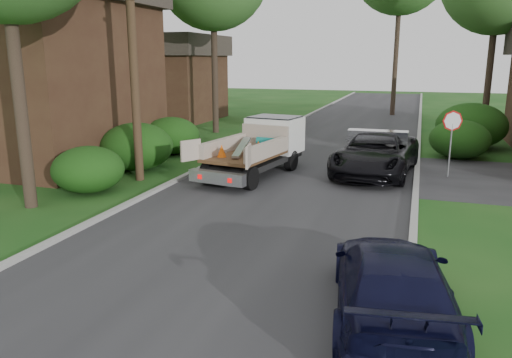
{
  "coord_description": "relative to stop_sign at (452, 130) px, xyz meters",
  "views": [
    {
      "loc": [
        4.03,
        -10.49,
        4.32
      ],
      "look_at": [
        0.03,
        1.74,
        1.2
      ],
      "focal_mm": 35.0,
      "sensor_mm": 36.0,
      "label": 1
    }
  ],
  "objects": [
    {
      "name": "curb_left",
      "position": [
        -9.3,
        1.0,
        -1.72
      ],
      "size": [
        0.2,
        90.0,
        0.12
      ],
      "primitive_type": "cube",
      "color": "#9E9E99",
      "rests_on": "ground"
    },
    {
      "name": "black_pickup",
      "position": [
        -2.64,
        -0.35,
        -0.98
      ],
      "size": [
        3.19,
        5.97,
        1.59
      ],
      "primitive_type": "imported",
      "rotation": [
        0.0,
        0.0,
        -0.1
      ],
      "color": "black",
      "rests_on": "ground"
    },
    {
      "name": "road",
      "position": [
        -5.2,
        1.0,
        -1.77
      ],
      "size": [
        8.0,
        90.0,
        0.02
      ],
      "primitive_type": "cube",
      "color": "#28282B",
      "rests_on": "ground"
    },
    {
      "name": "flatbed_truck",
      "position": [
        -6.81,
        -1.35,
        -0.65
      ],
      "size": [
        3.14,
        5.75,
        2.07
      ],
      "rotation": [
        0.0,
        0.0,
        -0.17
      ],
      "color": "black",
      "rests_on": "ground"
    },
    {
      "name": "house_left_near",
      "position": [
        -17.2,
        -2.0,
        2.5
      ],
      "size": [
        9.72,
        8.64,
        8.4
      ],
      "color": "#3D2419",
      "rests_on": "ground"
    },
    {
      "name": "hedge_left_a",
      "position": [
        -11.4,
        -6.0,
        -1.01
      ],
      "size": [
        2.34,
        2.34,
        1.53
      ],
      "primitive_type": "ellipsoid",
      "color": "#153C0D",
      "rests_on": "ground"
    },
    {
      "name": "house_left_far",
      "position": [
        -18.7,
        13.0,
        1.27
      ],
      "size": [
        7.56,
        7.56,
        6.0
      ],
      "color": "#3D2419",
      "rests_on": "ground"
    },
    {
      "name": "stop_sign",
      "position": [
        0.0,
        0.0,
        0.0
      ],
      "size": [
        0.71,
        0.32,
        2.48
      ],
      "color": "slate",
      "rests_on": "ground"
    },
    {
      "name": "ground",
      "position": [
        -5.2,
        -9.0,
        -1.78
      ],
      "size": [
        120.0,
        120.0,
        0.0
      ],
      "primitive_type": "plane",
      "color": "#164714",
      "rests_on": "ground"
    },
    {
      "name": "utility_pole",
      "position": [
        -10.68,
        -4.02,
        3.4
      ],
      "size": [
        2.42,
        1.25,
        10.0
      ],
      "color": "#382619",
      "rests_on": "ground"
    },
    {
      "name": "hedge_right_b",
      "position": [
        1.3,
        7.0,
        -0.67
      ],
      "size": [
        3.38,
        3.38,
        2.21
      ],
      "primitive_type": "ellipsoid",
      "color": "#153C0D",
      "rests_on": "ground"
    },
    {
      "name": "curb_right",
      "position": [
        -1.1,
        1.0,
        -1.72
      ],
      "size": [
        0.2,
        90.0,
        0.12
      ],
      "primitive_type": "cube",
      "color": "#9E9E99",
      "rests_on": "ground"
    },
    {
      "name": "navy_suv",
      "position": [
        -1.4,
        -11.5,
        -1.1
      ],
      "size": [
        2.54,
        4.91,
        1.36
      ],
      "primitive_type": "imported",
      "rotation": [
        0.0,
        0.0,
        3.28
      ],
      "color": "black",
      "rests_on": "ground"
    },
    {
      "name": "hedge_left_b",
      "position": [
        -11.7,
        -2.5,
        -0.84
      ],
      "size": [
        2.86,
        2.86,
        1.87
      ],
      "primitive_type": "ellipsoid",
      "color": "#153C0D",
      "rests_on": "ground"
    },
    {
      "name": "hedge_right_a",
      "position": [
        0.6,
        4.0,
        -0.93
      ],
      "size": [
        2.6,
        2.6,
        1.7
      ],
      "primitive_type": "ellipsoid",
      "color": "#153C0D",
      "rests_on": "ground"
    },
    {
      "name": "hedge_left_c",
      "position": [
        -12.0,
        1.0,
        -0.93
      ],
      "size": [
        2.6,
        2.6,
        1.7
      ],
      "primitive_type": "ellipsoid",
      "color": "#153C0D",
      "rests_on": "ground"
    }
  ]
}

